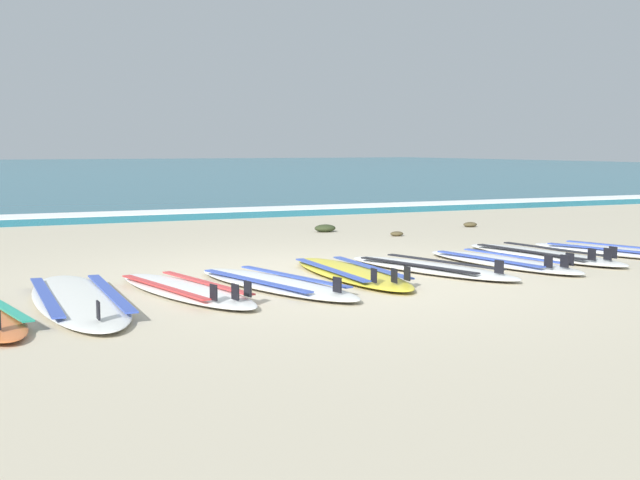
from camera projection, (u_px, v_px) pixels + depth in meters
name	position (u px, v px, depth m)	size (l,w,h in m)	color
ground_plane	(321.00, 278.00, 7.39)	(80.00, 80.00, 0.00)	#C1B599
wave_foam_strip	(140.00, 216.00, 13.26)	(80.00, 0.90, 0.11)	white
surfboard_1	(79.00, 299.00, 6.13)	(0.72, 2.46, 0.18)	silver
surfboard_2	(185.00, 290.00, 6.54)	(0.83, 2.00, 0.18)	white
surfboard_3	(274.00, 283.00, 6.85)	(0.94, 2.09, 0.18)	silver
surfboard_4	(351.00, 273.00, 7.42)	(0.62, 2.11, 0.18)	yellow
surfboard_5	(430.00, 268.00, 7.73)	(0.98, 2.01, 0.18)	white
surfboard_6	(502.00, 262.00, 8.14)	(0.74, 1.98, 0.18)	white
surfboard_7	(543.00, 254.00, 8.69)	(0.74, 2.12, 0.18)	white
surfboard_8	(616.00, 252.00, 8.92)	(1.01, 2.02, 0.18)	white
seaweed_clump_near_shoreline	(470.00, 225.00, 12.04)	(0.20, 0.16, 0.07)	#4C4228
seaweed_clump_mid_sand	(325.00, 228.00, 11.34)	(0.28, 0.23, 0.10)	#2D381E
seaweed_clump_by_the_boards	(397.00, 234.00, 10.82)	(0.17, 0.14, 0.06)	#4C4228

